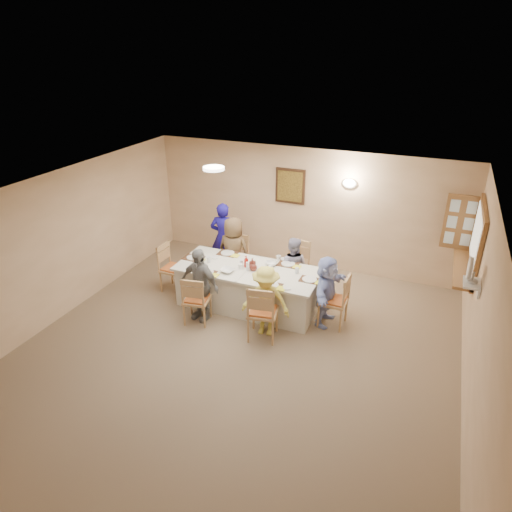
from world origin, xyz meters
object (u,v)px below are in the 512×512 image
at_px(chair_back_right, 294,268).
at_px(diner_back_right, 292,267).
at_px(serving_hatch, 477,241).
at_px(dining_table, 248,287).
at_px(diner_right_end, 326,291).
at_px(desk_fan, 472,273).
at_px(diner_front_left, 200,284).
at_px(chair_back_left, 236,259).
at_px(diner_front_right, 266,301).
at_px(condiment_ketchup, 246,261).
at_px(chair_front_right, 263,311).
at_px(chair_right_end, 333,300).
at_px(chair_front_left, 197,298).
at_px(diner_back_left, 234,251).
at_px(chair_left_end, 174,268).
at_px(caregiver, 223,237).

xyz_separation_m(chair_back_right, diner_back_right, (0.00, -0.12, 0.08)).
bearing_deg(serving_hatch, dining_table, -164.98).
bearing_deg(diner_right_end, desk_fan, -96.32).
height_order(serving_hatch, diner_front_left, serving_hatch).
height_order(chair_back_left, diner_front_right, diner_front_right).
relative_size(diner_right_end, condiment_ketchup, 5.76).
distance_m(chair_front_right, chair_right_end, 1.24).
distance_m(desk_fan, chair_front_left, 4.23).
xyz_separation_m(chair_front_left, diner_front_right, (1.20, 0.12, 0.16)).
relative_size(dining_table, chair_front_left, 2.81).
xyz_separation_m(desk_fan, chair_right_end, (-1.92, 0.39, -1.07)).
xyz_separation_m(desk_fan, chair_front_left, (-4.07, -0.41, -1.10)).
xyz_separation_m(diner_front_right, diner_right_end, (0.82, 0.68, 0.01)).
bearing_deg(serving_hatch, diner_back_left, -176.17).
bearing_deg(chair_back_left, dining_table, -59.71).
height_order(desk_fan, diner_back_right, desk_fan).
xyz_separation_m(dining_table, chair_front_left, (-0.60, -0.80, 0.07)).
xyz_separation_m(chair_front_right, chair_left_end, (-2.15, 0.80, -0.03)).
xyz_separation_m(chair_back_left, condiment_ketchup, (0.55, -0.76, 0.40)).
xyz_separation_m(serving_hatch, condiment_ketchup, (-3.63, -0.92, -0.63)).
bearing_deg(desk_fan, chair_front_right, -171.86).
height_order(serving_hatch, dining_table, serving_hatch).
xyz_separation_m(dining_table, condiment_ketchup, (-0.05, 0.04, 0.49)).
xyz_separation_m(diner_back_left, diner_back_right, (1.20, 0.00, -0.11)).
bearing_deg(diner_right_end, chair_back_right, 50.18).
bearing_deg(chair_front_right, chair_back_right, -100.54).
bearing_deg(dining_table, chair_back_left, 126.87).
bearing_deg(diner_front_right, chair_left_end, 154.92).
height_order(serving_hatch, chair_left_end, serving_hatch).
bearing_deg(desk_fan, diner_front_left, -175.92).
relative_size(desk_fan, diner_back_left, 0.22).
xyz_separation_m(diner_back_right, diner_front_right, (-0.00, -1.36, 0.02)).
bearing_deg(caregiver, serving_hatch, 165.34).
height_order(diner_back_right, diner_front_right, diner_front_right).
relative_size(chair_back_left, chair_left_end, 0.99).
height_order(chair_front_left, caregiver, caregiver).
relative_size(chair_left_end, diner_front_right, 0.77).
bearing_deg(condiment_ketchup, chair_right_end, -1.47).
xyz_separation_m(serving_hatch, diner_right_end, (-2.16, -0.96, -0.88)).
xyz_separation_m(diner_back_left, condiment_ketchup, (0.55, -0.64, 0.17)).
bearing_deg(chair_left_end, chair_right_end, -88.44).
height_order(chair_back_right, chair_left_end, chair_back_right).
bearing_deg(serving_hatch, chair_back_right, -176.93).
distance_m(serving_hatch, chair_front_right, 3.60).
xyz_separation_m(diner_back_right, diner_front_left, (-1.20, -1.36, 0.07)).
height_order(diner_front_left, diner_front_right, diner_front_left).
xyz_separation_m(chair_front_left, chair_left_end, (-0.95, 0.80, 0.02)).
distance_m(dining_table, diner_front_left, 0.95).
bearing_deg(diner_front_right, chair_front_right, -97.53).
height_order(chair_front_right, diner_right_end, diner_right_end).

